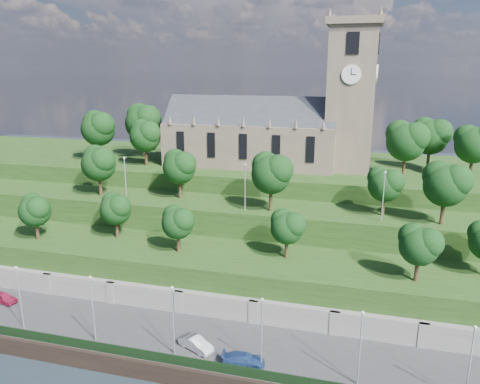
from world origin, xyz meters
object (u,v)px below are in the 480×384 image
(church, at_px, (276,126))
(car_right, at_px, (243,359))
(car_left, at_px, (3,298))
(car_middle, at_px, (196,344))

(church, xyz_separation_m, car_right, (5.23, -43.43, -19.85))
(car_left, distance_m, car_middle, 29.48)
(church, relative_size, car_middle, 8.78)
(church, height_order, car_right, church)
(church, relative_size, car_left, 9.35)
(car_left, bearing_deg, church, -29.71)
(car_left, height_order, car_middle, car_middle)
(church, bearing_deg, car_middle, -91.00)
(car_left, height_order, car_right, car_left)
(church, xyz_separation_m, car_middle, (-0.73, -42.07, -19.80))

